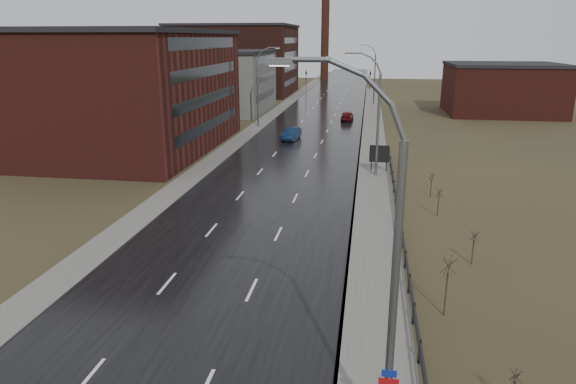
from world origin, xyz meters
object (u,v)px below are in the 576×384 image
(billboard, at_px, (379,155))
(car_near, at_px, (291,134))
(streetlight_main, at_px, (383,278))
(car_far, at_px, (347,116))

(billboard, xyz_separation_m, car_near, (-10.83, 15.01, -1.02))
(streetlight_main, bearing_deg, billboard, 88.99)
(streetlight_main, height_order, car_far, streetlight_main)
(car_near, height_order, car_far, car_near)
(billboard, relative_size, car_near, 0.58)
(billboard, height_order, car_far, billboard)
(car_near, relative_size, car_far, 1.05)
(billboard, distance_m, car_far, 32.33)
(streetlight_main, xyz_separation_m, car_far, (-3.83, 67.62, -5.30))
(car_near, distance_m, car_far, 18.14)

